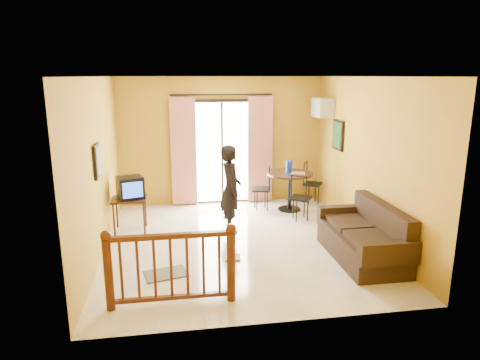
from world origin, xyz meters
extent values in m
plane|color=beige|center=(0.00, 0.00, 0.00)|extent=(5.00, 5.00, 0.00)
plane|color=white|center=(0.00, 0.00, 2.80)|extent=(5.00, 5.00, 0.00)
plane|color=#B78C23|center=(0.00, 2.50, 1.40)|extent=(4.50, 0.00, 4.50)
plane|color=#B78C23|center=(0.00, -2.50, 1.40)|extent=(4.50, 0.00, 4.50)
plane|color=#B78C23|center=(-2.25, 0.00, 1.40)|extent=(0.00, 5.00, 5.00)
plane|color=#B78C23|center=(2.25, 0.00, 1.40)|extent=(0.00, 5.00, 5.00)
cube|color=black|center=(0.00, 2.48, 1.15)|extent=(1.34, 0.03, 2.34)
cube|color=white|center=(0.00, 2.45, 1.15)|extent=(1.20, 0.04, 2.20)
cube|color=black|center=(0.00, 2.43, 1.15)|extent=(0.04, 0.02, 2.20)
cube|color=beige|center=(-0.85, 2.40, 1.20)|extent=(0.55, 0.08, 2.35)
cube|color=beige|center=(0.85, 2.40, 1.20)|extent=(0.55, 0.08, 2.35)
cylinder|color=black|center=(0.00, 2.40, 2.42)|extent=(2.20, 0.04, 0.04)
cube|color=black|center=(-1.90, 0.90, 0.61)|extent=(0.64, 0.53, 0.04)
cylinder|color=black|center=(-2.16, 0.69, 0.31)|extent=(0.04, 0.04, 0.61)
cylinder|color=black|center=(-1.64, 0.69, 0.31)|extent=(0.04, 0.04, 0.61)
cylinder|color=black|center=(-2.16, 1.11, 0.31)|extent=(0.04, 0.04, 0.61)
cylinder|color=black|center=(-1.64, 1.11, 0.31)|extent=(0.04, 0.04, 0.61)
cube|color=black|center=(-1.87, 0.90, 0.83)|extent=(0.54, 0.51, 0.40)
cube|color=blue|center=(-1.81, 0.71, 0.83)|extent=(0.34, 0.12, 0.28)
cube|color=black|center=(-2.22, -0.20, 1.55)|extent=(0.04, 0.42, 0.52)
cube|color=#58534C|center=(-2.19, -0.20, 1.55)|extent=(0.01, 0.34, 0.44)
cylinder|color=black|center=(1.36, 1.69, 0.80)|extent=(0.98, 0.98, 0.04)
cylinder|color=black|center=(1.36, 1.69, 0.40)|extent=(0.08, 0.08, 0.80)
cylinder|color=black|center=(1.36, 1.69, 0.01)|extent=(0.48, 0.48, 0.03)
cylinder|color=#122FA8|center=(1.33, 1.70, 0.95)|extent=(0.14, 0.14, 0.26)
cube|color=beige|center=(1.50, 1.59, 0.83)|extent=(0.32, 0.26, 0.02)
cube|color=silver|center=(2.10, 1.95, 2.15)|extent=(0.30, 0.60, 0.40)
cube|color=gray|center=(1.95, 1.95, 2.15)|extent=(0.02, 0.56, 0.36)
cube|color=black|center=(2.22, 1.30, 1.65)|extent=(0.04, 0.50, 0.60)
cube|color=black|center=(2.19, 1.30, 1.65)|extent=(0.01, 0.42, 0.52)
cube|color=black|center=(1.85, -0.13, 0.38)|extent=(0.50, 0.91, 0.04)
cube|color=black|center=(1.85, -0.13, 0.12)|extent=(0.46, 0.87, 0.03)
cube|color=black|center=(1.65, -0.53, 0.19)|extent=(0.05, 0.05, 0.38)
cube|color=black|center=(2.05, -0.53, 0.19)|extent=(0.05, 0.05, 0.38)
cube|color=black|center=(1.65, 0.27, 0.19)|extent=(0.05, 0.05, 0.38)
cube|color=black|center=(2.05, 0.27, 0.19)|extent=(0.05, 0.05, 0.38)
imported|color=brown|center=(1.85, 0.05, 0.44)|extent=(0.25, 0.25, 0.07)
cube|color=black|center=(1.80, -0.95, 0.21)|extent=(0.86, 1.71, 0.43)
cube|color=black|center=(2.12, -0.95, 0.59)|extent=(0.19, 1.71, 0.59)
cube|color=black|center=(1.80, -1.78, 0.45)|extent=(0.86, 0.17, 0.32)
cube|color=black|center=(1.80, -0.11, 0.45)|extent=(0.86, 0.17, 0.32)
cube|color=black|center=(1.75, -1.32, 0.46)|extent=(0.59, 0.70, 0.11)
cube|color=black|center=(1.75, -0.57, 0.46)|extent=(0.59, 0.70, 0.11)
imported|color=black|center=(-0.06, 0.62, 0.80)|extent=(0.39, 0.59, 1.61)
cylinder|color=#471E0F|center=(-1.90, -1.90, 0.46)|extent=(0.11, 0.11, 0.92)
cylinder|color=#471E0F|center=(-0.40, -1.90, 0.46)|extent=(0.11, 0.11, 0.92)
sphere|color=#471E0F|center=(-1.90, -1.90, 0.97)|extent=(0.13, 0.13, 0.13)
sphere|color=#471E0F|center=(-0.40, -1.90, 0.97)|extent=(0.13, 0.13, 0.13)
cube|color=#471E0F|center=(-1.15, -1.90, 0.92)|extent=(1.55, 0.08, 0.06)
cube|color=#471E0F|center=(-1.15, -1.90, 0.10)|extent=(1.55, 0.06, 0.05)
cube|color=#5F574C|center=(-1.24, -1.03, 0.01)|extent=(0.68, 0.53, 0.02)
cube|color=brown|center=(-0.27, -0.64, 0.01)|extent=(0.13, 0.26, 0.03)
cube|color=brown|center=(-0.13, -0.64, 0.01)|extent=(0.13, 0.26, 0.03)
camera|label=1|loc=(-1.07, -6.84, 2.81)|focal=32.00mm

